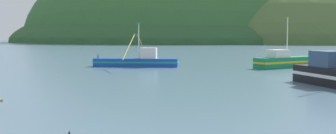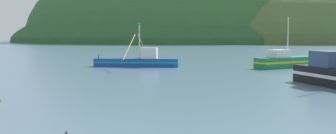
# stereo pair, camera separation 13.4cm
# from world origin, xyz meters

# --- Properties ---
(hill_far_left) EXTENTS (187.34, 149.87, 39.13)m
(hill_far_left) POSITION_xyz_m (-10.00, 232.41, 0.00)
(hill_far_left) COLOR #2D562D
(hill_far_left) RESTS_ON ground
(hill_far_center) EXTENTS (178.23, 142.59, 102.56)m
(hill_far_center) POSITION_xyz_m (-8.12, 233.81, 0.00)
(hill_far_center) COLOR #386633
(hill_far_center) RESTS_ON ground
(hill_far_right) EXTENTS (142.69, 114.15, 61.15)m
(hill_far_right) POSITION_xyz_m (52.38, 216.13, 0.00)
(hill_far_right) COLOR #516B38
(hill_far_right) RESTS_ON ground
(hill_mid_right) EXTENTS (161.64, 129.31, 67.06)m
(hill_mid_right) POSITION_xyz_m (3.17, 243.46, 0.00)
(hill_mid_right) COLOR #2D562D
(hill_mid_right) RESTS_ON ground
(fishing_boat_blue) EXTENTS (10.67, 17.35, 5.46)m
(fishing_boat_blue) POSITION_xyz_m (1.16, 45.83, 0.70)
(fishing_boat_blue) COLOR #19479E
(fishing_boat_blue) RESTS_ON ground
(fishing_boat_green) EXTENTS (8.57, 8.00, 6.13)m
(fishing_boat_green) POSITION_xyz_m (19.38, 46.62, 0.79)
(fishing_boat_green) COLOR #197A47
(fishing_boat_green) RESTS_ON ground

